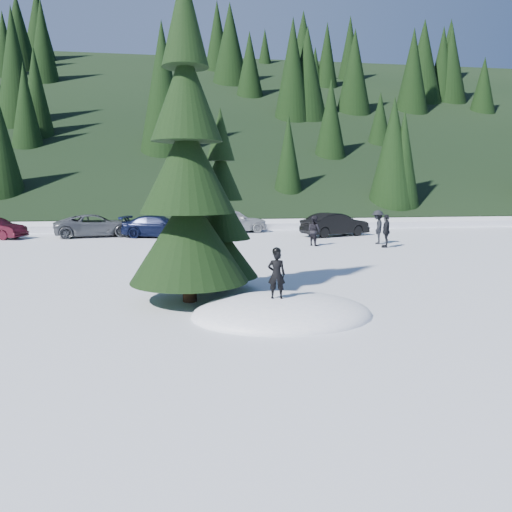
{
  "coord_description": "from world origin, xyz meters",
  "views": [
    {
      "loc": [
        -2.48,
        -11.64,
        3.21
      ],
      "look_at": [
        -0.25,
        2.55,
        1.1
      ],
      "focal_mm": 35.0,
      "sensor_mm": 36.0,
      "label": 1
    }
  ],
  "objects": [
    {
      "name": "spruce_short",
      "position": [
        -1.2,
        3.2,
        2.1
      ],
      "size": [
        2.2,
        2.2,
        5.37
      ],
      "color": "black",
      "rests_on": "ground"
    },
    {
      "name": "spruce_tall",
      "position": [
        -2.2,
        1.8,
        3.32
      ],
      "size": [
        3.2,
        3.2,
        8.6
      ],
      "color": "black",
      "rests_on": "ground"
    },
    {
      "name": "car_2",
      "position": [
        -7.35,
        19.48,
        0.67
      ],
      "size": [
        5.14,
        3.04,
        1.34
      ],
      "primitive_type": "imported",
      "rotation": [
        0.0,
        0.0,
        1.75
      ],
      "color": "#4E5256",
      "rests_on": "ground"
    },
    {
      "name": "adult_1",
      "position": [
        7.82,
        11.91,
        0.83
      ],
      "size": [
        0.77,
        1.05,
        1.65
      ],
      "primitive_type": "imported",
      "rotation": [
        0.0,
        0.0,
        4.29
      ],
      "color": "black",
      "rests_on": "ground"
    },
    {
      "name": "adult_2",
      "position": [
        7.98,
        13.37,
        0.9
      ],
      "size": [
        1.05,
        1.32,
        1.79
      ],
      "primitive_type": "imported",
      "rotation": [
        0.0,
        0.0,
        4.33
      ],
      "color": "black",
      "rests_on": "ground"
    },
    {
      "name": "snow_mound",
      "position": [
        0.0,
        0.0,
        0.0
      ],
      "size": [
        4.48,
        3.52,
        0.96
      ],
      "primitive_type": "ellipsoid",
      "color": "white",
      "rests_on": "ground"
    },
    {
      "name": "car_5",
      "position": [
        6.98,
        17.52,
        0.7
      ],
      "size": [
        4.53,
        2.87,
        1.41
      ],
      "primitive_type": "imported",
      "rotation": [
        0.0,
        0.0,
        1.92
      ],
      "color": "black",
      "rests_on": "ground"
    },
    {
      "name": "child_skier",
      "position": [
        -0.19,
        -0.21,
        1.06
      ],
      "size": [
        0.47,
        0.35,
        1.15
      ],
      "primitive_type": "imported",
      "rotation": [
        0.0,
        0.0,
        2.94
      ],
      "color": "black",
      "rests_on": "snow_mound"
    },
    {
      "name": "ground",
      "position": [
        0.0,
        0.0,
        0.0
      ],
      "size": [
        200.0,
        200.0,
        0.0
      ],
      "primitive_type": "plane",
      "color": "white",
      "rests_on": "ground"
    },
    {
      "name": "car_3",
      "position": [
        -3.59,
        18.44,
        0.64
      ],
      "size": [
        4.77,
        2.99,
        1.29
      ],
      "primitive_type": "imported",
      "rotation": [
        0.0,
        0.0,
        1.28
      ],
      "color": "black",
      "rests_on": "ground"
    },
    {
      "name": "forest_hillside",
      "position": [
        0.0,
        54.0,
        12.5
      ],
      "size": [
        200.0,
        60.0,
        25.0
      ],
      "primitive_type": null,
      "color": "black",
      "rests_on": "ground"
    },
    {
      "name": "adult_0",
      "position": [
        4.46,
        13.17,
        0.77
      ],
      "size": [
        0.87,
        0.93,
        1.53
      ],
      "primitive_type": "imported",
      "rotation": [
        0.0,
        0.0,
        2.07
      ],
      "color": "black",
      "rests_on": "ground"
    },
    {
      "name": "car_4",
      "position": [
        1.03,
        20.68,
        0.77
      ],
      "size": [
        4.78,
        2.61,
        1.54
      ],
      "primitive_type": "imported",
      "rotation": [
        0.0,
        0.0,
        1.75
      ],
      "color": "#999DA2",
      "rests_on": "ground"
    }
  ]
}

